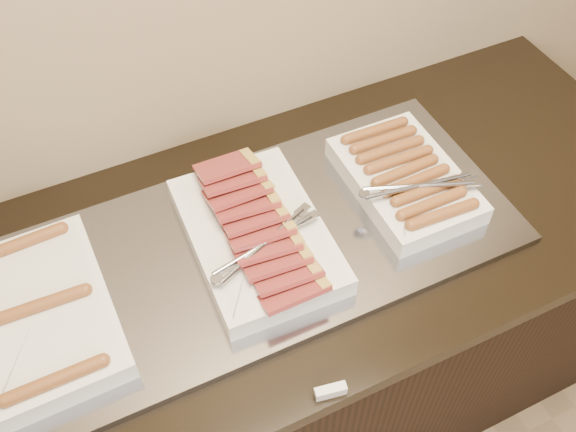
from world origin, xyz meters
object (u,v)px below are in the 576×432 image
object	(u,v)px
warming_tray	(239,252)
dish_right	(406,179)
counter	(256,350)
dish_left	(42,314)
dish_center	(257,234)

from	to	relation	value
warming_tray	dish_right	world-z (taller)	dish_right
counter	dish_left	xyz separation A→B (m)	(-0.42, 0.00, 0.49)
dish_left	dish_center	world-z (taller)	dish_center
dish_right	counter	bearing A→B (deg)	179.81
warming_tray	dish_left	bearing A→B (deg)	180.00
counter	dish_center	xyz separation A→B (m)	(0.02, -0.00, 0.50)
dish_left	dish_right	xyz separation A→B (m)	(0.81, -0.00, 0.01)
counter	dish_center	world-z (taller)	dish_center
counter	dish_center	size ratio (longest dim) A/B	4.90
warming_tray	dish_left	world-z (taller)	dish_left
dish_left	dish_right	size ratio (longest dim) A/B	1.14
warming_tray	dish_center	bearing A→B (deg)	-4.22
warming_tray	counter	bearing A→B (deg)	0.00
dish_center	dish_left	bearing A→B (deg)	-178.31
warming_tray	dish_center	xyz separation A→B (m)	(0.04, -0.00, 0.04)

